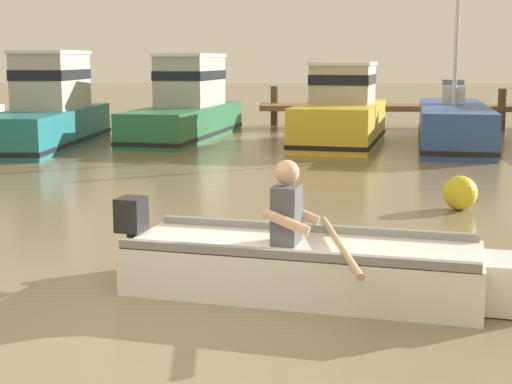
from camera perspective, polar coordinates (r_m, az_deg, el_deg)
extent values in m
plane|color=#7A6B4C|center=(5.65, -7.46, -11.42)|extent=(120.00, 120.00, 0.00)
cube|color=brown|center=(23.67, 17.73, 6.11)|extent=(14.08, 1.50, 0.16)
cylinder|color=brown|center=(23.64, 1.41, 6.56)|extent=(0.24, 0.24, 1.22)
cylinder|color=brown|center=(23.00, 18.15, 5.96)|extent=(0.24, 0.24, 1.22)
cube|color=white|center=(6.74, 3.56, -5.78)|extent=(3.26, 1.73, 0.44)
cube|color=white|center=(6.63, 18.45, -6.58)|extent=(0.52, 0.68, 0.42)
cube|color=gray|center=(7.17, 4.42, -2.78)|extent=(2.99, 0.71, 0.08)
cube|color=gray|center=(6.20, 2.61, -4.81)|extent=(2.99, 0.71, 0.08)
cube|color=white|center=(6.72, 2.74, -4.25)|extent=(0.49, 1.05, 0.06)
cylinder|color=black|center=(7.24, -9.37, -4.39)|extent=(0.12, 0.12, 0.54)
cube|color=black|center=(7.16, -9.45, -1.68)|extent=(0.29, 0.32, 0.32)
cube|color=#4C4C51|center=(6.66, 2.34, -1.72)|extent=(0.29, 0.38, 0.52)
sphere|color=tan|center=(6.59, 2.36, 1.51)|extent=(0.22, 0.22, 0.22)
cylinder|color=tan|center=(6.86, 3.16, -1.54)|extent=(0.43, 0.18, 0.23)
cylinder|color=tan|center=(6.44, 2.33, -2.30)|extent=(0.43, 0.18, 0.23)
cylinder|color=tan|center=(6.47, 6.35, -3.95)|extent=(0.27, 2.00, 0.06)
cube|color=#1E727A|center=(18.54, -15.59, 4.69)|extent=(1.62, 5.61, 0.88)
cube|color=black|center=(18.57, -15.55, 3.81)|extent=(1.66, 5.65, 0.10)
cube|color=#B2ADA3|center=(18.95, -15.25, 8.11)|extent=(1.25, 2.36, 1.30)
cube|color=black|center=(18.95, -15.27, 8.60)|extent=(1.28, 2.39, 0.24)
cube|color=white|center=(18.95, -15.35, 10.20)|extent=(1.31, 2.48, 0.08)
cube|color=#287042|center=(19.82, -5.40, 5.27)|extent=(2.54, 6.01, 0.83)
cube|color=black|center=(19.84, -5.39, 4.49)|extent=(2.58, 6.05, 0.10)
cube|color=#B2ADA3|center=(20.26, -4.99, 8.38)|extent=(1.64, 2.62, 1.28)
cube|color=black|center=(20.25, -5.00, 8.84)|extent=(1.67, 2.65, 0.24)
cube|color=white|center=(20.25, -5.02, 10.31)|extent=(1.72, 2.75, 0.08)
cube|color=gold|center=(18.24, 6.42, 5.12)|extent=(2.59, 4.75, 1.01)
cube|color=black|center=(18.27, 6.40, 4.09)|extent=(2.64, 4.80, 0.10)
cube|color=#B2ADA3|center=(18.58, 6.65, 8.15)|extent=(1.72, 2.12, 0.90)
cube|color=black|center=(18.58, 6.65, 8.50)|extent=(1.75, 2.15, 0.24)
cube|color=white|center=(18.57, 6.68, 9.66)|extent=(1.80, 2.22, 0.08)
cube|color=#2D519E|center=(18.81, 14.72, 4.94)|extent=(2.48, 6.59, 0.97)
cube|color=black|center=(18.84, 14.68, 3.99)|extent=(2.52, 6.64, 0.10)
cube|color=beige|center=(19.25, 14.75, 7.16)|extent=(0.61, 0.57, 0.44)
cube|color=slate|center=(19.50, 14.74, 7.72)|extent=(0.54, 0.12, 0.36)
cylinder|color=silver|center=(18.91, 14.97, 10.82)|extent=(0.10, 0.10, 2.89)
sphere|color=yellow|center=(10.73, 15.23, -0.06)|extent=(0.48, 0.48, 0.48)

